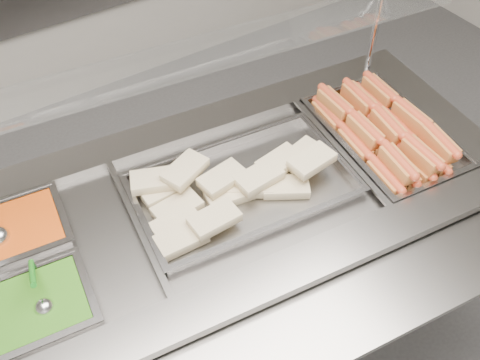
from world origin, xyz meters
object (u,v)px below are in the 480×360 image
pan_hotdogs (382,140)px  serving_spoon (42,301)px  sneeze_guard (192,58)px  pan_wraps (243,189)px  steam_counter (228,268)px

pan_hotdogs → serving_spoon: bearing=-179.7°
pan_hotdogs → sneeze_guard: bearing=154.2°
sneeze_guard → pan_wraps: size_ratio=2.32×
pan_hotdogs → pan_wraps: same height
sneeze_guard → serving_spoon: 0.87m
sneeze_guard → pan_hotdogs: bearing=-25.8°
steam_counter → pan_hotdogs: (0.67, -0.08, 0.44)m
steam_counter → serving_spoon: size_ratio=10.81×
pan_hotdogs → pan_wraps: (-0.61, 0.07, 0.02)m
steam_counter → pan_hotdogs: bearing=-6.6°
steam_counter → pan_hotdogs: size_ratio=3.35×
pan_hotdogs → serving_spoon: size_ratio=3.22×
pan_hotdogs → serving_spoon: (-1.35, -0.01, 0.06)m
pan_hotdogs → serving_spoon: 1.35m
sneeze_guard → pan_wraps: sneeze_guard is taller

